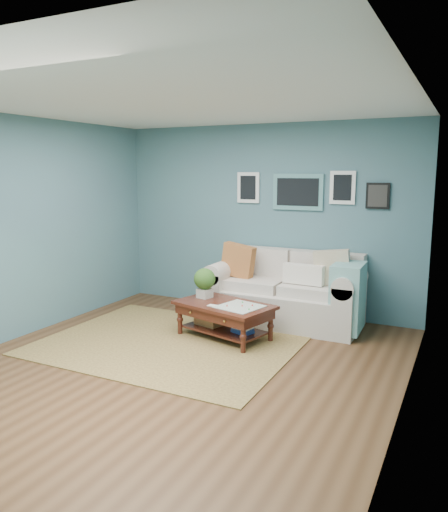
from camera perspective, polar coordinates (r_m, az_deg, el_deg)
The scene contains 4 objects.
room_shell at distance 5.09m, azimuth -5.42°, elevation 1.98°, with size 5.00×5.02×2.70m.
area_rug at distance 6.11m, azimuth -6.21°, elevation -9.81°, with size 2.94×2.35×0.01m, color brown.
loveseat at distance 6.79m, azimuth 7.72°, elevation -4.06°, with size 2.08×0.94×1.07m.
coffee_table at distance 6.19m, azimuth -0.37°, elevation -6.00°, with size 1.31×0.96×0.82m.
Camera 1 is at (2.68, -4.22, 2.04)m, focal length 35.00 mm.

